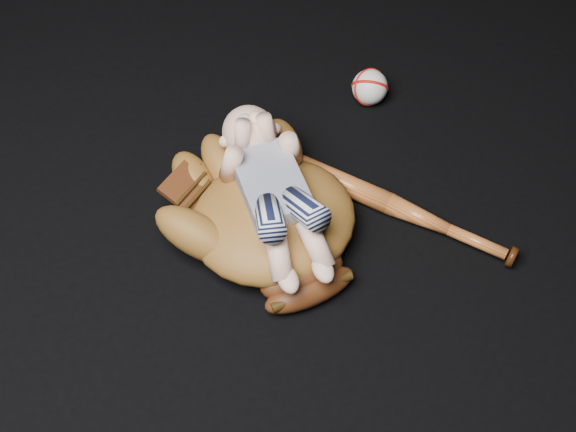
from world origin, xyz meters
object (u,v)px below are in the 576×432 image
(newborn_baby, at_px, (277,193))
(baseball_bat, at_px, (402,209))
(baseball_glove, at_px, (273,214))
(baseball, at_px, (370,87))

(newborn_baby, xyz_separation_m, baseball_bat, (0.21, -0.08, -0.10))
(newborn_baby, bearing_deg, baseball_bat, -8.52)
(baseball_glove, bearing_deg, newborn_baby, -9.61)
(newborn_baby, relative_size, baseball_bat, 0.84)
(baseball_glove, relative_size, baseball, 5.67)
(baseball_glove, xyz_separation_m, newborn_baby, (0.01, -0.00, 0.06))
(newborn_baby, distance_m, baseball, 0.39)
(newborn_baby, bearing_deg, baseball_glove, 177.30)
(baseball_glove, height_order, baseball_bat, baseball_glove)
(newborn_baby, relative_size, baseball, 5.01)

